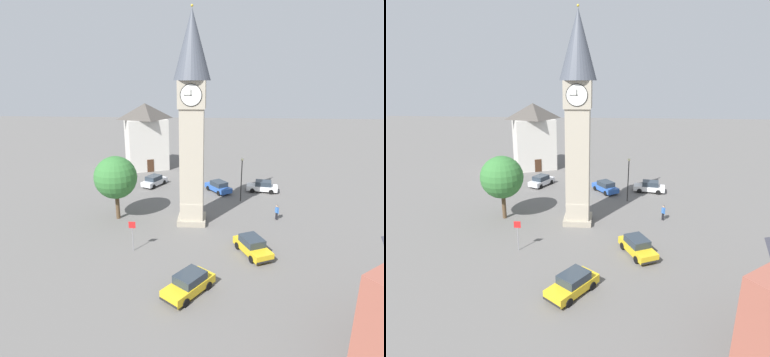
# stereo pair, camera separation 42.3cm
# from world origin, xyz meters

# --- Properties ---
(ground_plane) EXTENTS (200.00, 200.00, 0.00)m
(ground_plane) POSITION_xyz_m (0.00, 0.00, 0.00)
(ground_plane) COLOR #605E5B
(clock_tower) EXTENTS (3.56, 3.56, 21.06)m
(clock_tower) POSITION_xyz_m (0.00, 0.00, 12.33)
(clock_tower) COLOR gray
(clock_tower) RESTS_ON ground
(car_blue_kerb) EXTENTS (4.34, 2.30, 1.53)m
(car_blue_kerb) POSITION_xyz_m (-8.83, -10.43, 0.76)
(car_blue_kerb) COLOR white
(car_blue_kerb) RESTS_ON ground
(car_silver_kerb) EXTENTS (3.39, 4.44, 1.53)m
(car_silver_kerb) POSITION_xyz_m (6.29, -11.93, 0.76)
(car_silver_kerb) COLOR silver
(car_silver_kerb) RESTS_ON ground
(car_red_corner) EXTENTS (3.77, 4.34, 1.53)m
(car_red_corner) POSITION_xyz_m (-2.88, -9.92, 0.76)
(car_red_corner) COLOR #2D5BB7
(car_red_corner) RESTS_ON ground
(car_white_side) EXTENTS (3.82, 4.32, 1.53)m
(car_white_side) POSITION_xyz_m (-0.66, 12.15, 0.76)
(car_white_side) COLOR gold
(car_white_side) RESTS_ON ground
(car_black_far) EXTENTS (3.26, 4.46, 1.53)m
(car_black_far) POSITION_xyz_m (-5.73, 6.31, 0.76)
(car_black_far) COLOR gold
(car_black_far) RESTS_ON ground
(pedestrian) EXTENTS (0.38, 0.49, 1.69)m
(pedestrian) POSITION_xyz_m (-9.14, -1.18, 1.01)
(pedestrian) COLOR black
(pedestrian) RESTS_ON ground
(tree) EXTENTS (4.56, 4.56, 6.97)m
(tree) POSITION_xyz_m (8.16, -0.34, 4.67)
(tree) COLOR brown
(tree) RESTS_ON ground
(building_shop_left) EXTENTS (8.59, 8.12, 10.95)m
(building_shop_left) POSITION_xyz_m (9.35, -21.75, 5.57)
(building_shop_left) COLOR beige
(building_shop_left) RESTS_ON ground
(lamp_post) EXTENTS (0.36, 0.36, 5.54)m
(lamp_post) POSITION_xyz_m (-5.65, -6.68, 3.66)
(lamp_post) COLOR black
(lamp_post) RESTS_ON ground
(road_sign) EXTENTS (0.60, 0.07, 2.80)m
(road_sign) POSITION_xyz_m (4.78, 6.52, 1.90)
(road_sign) COLOR gray
(road_sign) RESTS_ON ground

